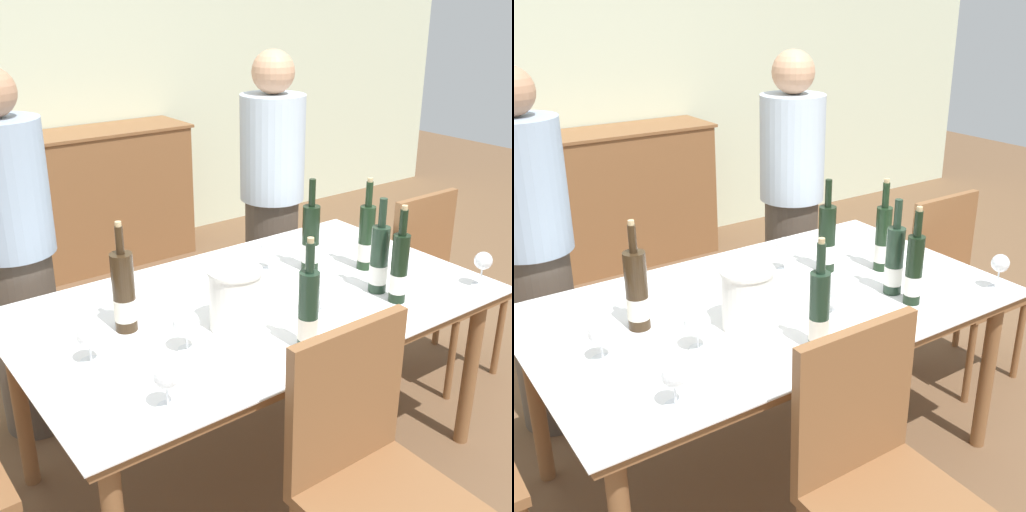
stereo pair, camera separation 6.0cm
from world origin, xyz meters
TOP-DOWN VIEW (x-y plane):
  - ground_plane at (0.00, 0.00)m, footprint 12.00×12.00m
  - back_wall at (0.00, 2.65)m, footprint 8.00×0.10m
  - sideboard_cabinet at (0.29, 2.36)m, footprint 1.49×0.46m
  - dining_table at (0.00, 0.00)m, footprint 1.76×1.03m
  - ice_bucket at (-0.17, -0.12)m, footprint 0.19×0.19m
  - wine_bottle_0 at (0.42, -0.31)m, footprint 0.06×0.06m
  - wine_bottle_1 at (0.55, -0.02)m, footprint 0.07×0.07m
  - wine_bottle_2 at (-0.07, -0.37)m, footprint 0.07×0.07m
  - wine_bottle_3 at (0.42, -0.20)m, footprint 0.07×0.07m
  - wine_bottle_4 at (-0.48, 0.08)m, footprint 0.08×0.08m
  - wine_bottle_5 at (0.35, 0.10)m, footprint 0.07×0.07m
  - wine_glass_0 at (-0.66, -0.05)m, footprint 0.08×0.08m
  - wine_glass_1 at (-0.59, -0.39)m, footprint 0.07×0.07m
  - wine_glass_2 at (0.12, -0.21)m, footprint 0.09×0.09m
  - wine_glass_3 at (0.21, 0.20)m, footprint 0.08×0.08m
  - wine_glass_4 at (0.78, -0.41)m, footprint 0.07×0.07m
  - wine_glass_5 at (-0.39, -0.16)m, footprint 0.09×0.09m
  - chair_right_end at (1.18, 0.08)m, footprint 0.42×0.42m
  - chair_near_front at (-0.15, -0.74)m, footprint 0.42×0.42m
  - person_host at (-0.63, 0.78)m, footprint 0.33×0.33m
  - person_guest_left at (0.70, 0.81)m, footprint 0.33×0.33m

SIDE VIEW (x-z plane):
  - ground_plane at x=0.00m, z-range 0.00..0.00m
  - sideboard_cabinet at x=0.29m, z-range 0.00..0.95m
  - chair_right_end at x=1.18m, z-range 0.07..0.95m
  - chair_near_front at x=-0.15m, z-range 0.07..1.02m
  - dining_table at x=0.00m, z-range 0.30..1.03m
  - person_host at x=-0.63m, z-range 0.00..1.55m
  - person_guest_left at x=0.70m, z-range 0.00..1.55m
  - wine_glass_0 at x=-0.66m, z-range 0.75..0.89m
  - wine_glass_5 at x=-0.39m, z-range 0.75..0.89m
  - wine_glass_1 at x=-0.59m, z-range 0.76..0.89m
  - wine_glass_4 at x=0.78m, z-range 0.76..0.90m
  - wine_glass_2 at x=0.12m, z-range 0.76..0.90m
  - wine_glass_3 at x=0.21m, z-range 0.76..0.90m
  - ice_bucket at x=-0.17m, z-range 0.74..0.95m
  - wine_bottle_3 at x=0.42m, z-range 0.67..1.04m
  - wine_bottle_0 at x=0.42m, z-range 0.67..1.05m
  - wine_bottle_2 at x=-0.07m, z-range 0.67..1.05m
  - wine_bottle_4 at x=-0.48m, z-range 0.67..1.06m
  - wine_bottle_1 at x=0.55m, z-range 0.67..1.06m
  - wine_bottle_5 at x=0.35m, z-range 0.67..1.06m
  - back_wall at x=0.00m, z-range 0.00..2.80m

